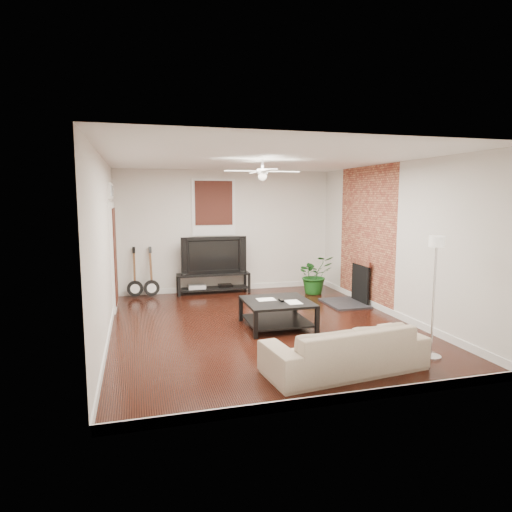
# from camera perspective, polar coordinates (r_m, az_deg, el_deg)

# --- Properties ---
(room) EXTENTS (5.01, 6.01, 2.81)m
(room) POSITION_cam_1_polar(r_m,az_deg,el_deg) (7.34, 0.82, 1.54)
(room) COLOR black
(room) RESTS_ON ground
(brick_accent) EXTENTS (0.02, 2.20, 2.80)m
(brick_accent) POSITION_cam_1_polar(r_m,az_deg,el_deg) (9.22, 14.08, 2.55)
(brick_accent) COLOR brown
(brick_accent) RESTS_ON floor
(fireplace) EXTENTS (0.80, 1.10, 0.92)m
(fireplace) POSITION_cam_1_polar(r_m,az_deg,el_deg) (9.22, 12.33, -3.30)
(fireplace) COLOR black
(fireplace) RESTS_ON floor
(window_back) EXTENTS (1.00, 0.06, 1.30)m
(window_back) POSITION_cam_1_polar(r_m,az_deg,el_deg) (10.13, -5.51, 6.29)
(window_back) COLOR black
(window_back) RESTS_ON wall_back
(door_left) EXTENTS (0.08, 1.00, 2.50)m
(door_left) POSITION_cam_1_polar(r_m,az_deg,el_deg) (8.97, -17.99, 1.31)
(door_left) COLOR white
(door_left) RESTS_ON wall_left
(tv_stand) EXTENTS (1.65, 0.44, 0.46)m
(tv_stand) POSITION_cam_1_polar(r_m,az_deg,el_deg) (10.12, -5.55, -3.51)
(tv_stand) COLOR black
(tv_stand) RESTS_ON floor
(tv) EXTENTS (1.48, 0.19, 0.85)m
(tv) POSITION_cam_1_polar(r_m,az_deg,el_deg) (10.03, -5.61, 0.17)
(tv) COLOR black
(tv) RESTS_ON tv_stand
(coffee_table) EXTENTS (1.10, 1.10, 0.46)m
(coffee_table) POSITION_cam_1_polar(r_m,az_deg,el_deg) (7.48, 2.76, -7.49)
(coffee_table) COLOR black
(coffee_table) RESTS_ON floor
(sofa) EXTENTS (2.14, 1.04, 0.60)m
(sofa) POSITION_cam_1_polar(r_m,az_deg,el_deg) (5.75, 11.43, -11.60)
(sofa) COLOR #C6B094
(sofa) RESTS_ON floor
(floor_lamp) EXTENTS (0.31, 0.31, 1.68)m
(floor_lamp) POSITION_cam_1_polar(r_m,az_deg,el_deg) (6.39, 22.09, -5.04)
(floor_lamp) COLOR silver
(floor_lamp) RESTS_ON floor
(potted_plant) EXTENTS (0.85, 0.75, 0.88)m
(potted_plant) POSITION_cam_1_polar(r_m,az_deg,el_deg) (10.05, 7.63, -2.41)
(potted_plant) COLOR #175318
(potted_plant) RESTS_ON floor
(guitar_left) EXTENTS (0.35, 0.25, 1.12)m
(guitar_left) POSITION_cam_1_polar(r_m,az_deg,el_deg) (9.89, -15.50, -2.07)
(guitar_left) COLOR black
(guitar_left) RESTS_ON floor
(guitar_right) EXTENTS (0.37, 0.27, 1.12)m
(guitar_right) POSITION_cam_1_polar(r_m,az_deg,el_deg) (9.87, -13.47, -2.03)
(guitar_right) COLOR black
(guitar_right) RESTS_ON floor
(ceiling_fan) EXTENTS (1.24, 1.24, 0.32)m
(ceiling_fan) POSITION_cam_1_polar(r_m,az_deg,el_deg) (7.31, 0.84, 10.93)
(ceiling_fan) COLOR white
(ceiling_fan) RESTS_ON ceiling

